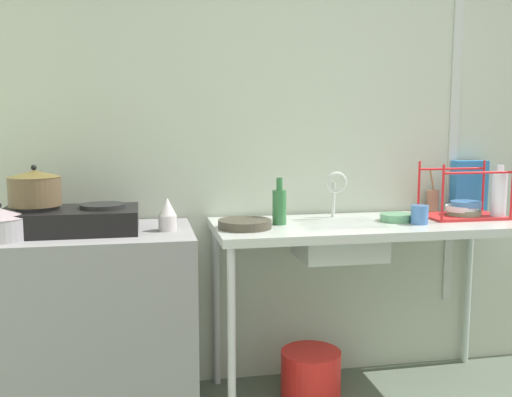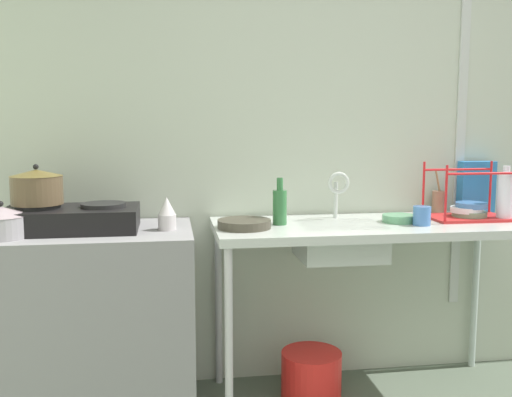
# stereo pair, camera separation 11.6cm
# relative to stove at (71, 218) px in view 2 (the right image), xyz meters

# --- Properties ---
(wall_back) EXTENTS (4.91, 0.10, 2.44)m
(wall_back) POSITION_rel_stove_xyz_m (1.53, 0.35, 0.29)
(wall_back) COLOR #B4BEAA
(wall_back) RESTS_ON ground
(wall_metal_strip) EXTENTS (0.05, 0.01, 1.95)m
(wall_metal_strip) POSITION_rel_stove_xyz_m (1.99, 0.29, 0.41)
(wall_metal_strip) COLOR #BAC0BA
(counter_concrete) EXTENTS (1.01, 0.60, 0.88)m
(counter_concrete) POSITION_rel_stove_xyz_m (0.03, -0.00, -0.50)
(counter_concrete) COLOR gray
(counter_concrete) RESTS_ON ground
(counter_sink) EXTENTS (1.51, 0.60, 0.88)m
(counter_sink) POSITION_rel_stove_xyz_m (1.39, 0.00, -0.12)
(counter_sink) COLOR #BAC0BA
(counter_sink) RESTS_ON ground
(stove) EXTENTS (0.59, 0.35, 0.12)m
(stove) POSITION_rel_stove_xyz_m (0.00, 0.00, 0.00)
(stove) COLOR black
(stove) RESTS_ON counter_concrete
(pot_on_left_burner) EXTENTS (0.23, 0.23, 0.18)m
(pot_on_left_burner) POSITION_rel_stove_xyz_m (-0.14, -0.00, 0.14)
(pot_on_left_burner) COLOR brown
(pot_on_left_burner) RESTS_ON stove
(pot_beside_stove) EXTENTS (0.24, 0.24, 0.15)m
(pot_beside_stove) POSITION_rel_stove_xyz_m (-0.26, -0.12, 0.01)
(pot_beside_stove) COLOR #959197
(pot_beside_stove) RESTS_ON counter_concrete
(percolator) EXTENTS (0.08, 0.08, 0.15)m
(percolator) POSITION_rel_stove_xyz_m (0.42, -0.04, 0.02)
(percolator) COLOR silver
(percolator) RESTS_ON counter_concrete
(sink_basin) EXTENTS (0.40, 0.32, 0.16)m
(sink_basin) POSITION_rel_stove_xyz_m (1.23, -0.02, -0.14)
(sink_basin) COLOR #BAC0BA
(sink_basin) RESTS_ON counter_sink
(faucet) EXTENTS (0.11, 0.07, 0.24)m
(faucet) POSITION_rel_stove_xyz_m (1.27, 0.13, 0.10)
(faucet) COLOR #BAC0BA
(faucet) RESTS_ON counter_sink
(frying_pan) EXTENTS (0.25, 0.25, 0.04)m
(frying_pan) POSITION_rel_stove_xyz_m (0.77, -0.05, -0.04)
(frying_pan) COLOR #3E3A2E
(frying_pan) RESTS_ON counter_sink
(dish_rack) EXTENTS (0.39, 0.27, 0.28)m
(dish_rack) POSITION_rel_stove_xyz_m (1.92, 0.03, -0.01)
(dish_rack) COLOR red
(dish_rack) RESTS_ON counter_sink
(cup_by_rack) EXTENTS (0.08, 0.08, 0.09)m
(cup_by_rack) POSITION_rel_stove_xyz_m (1.61, -0.10, -0.01)
(cup_by_rack) COLOR #4273B5
(cup_by_rack) RESTS_ON counter_sink
(small_bowl_on_drainboard) EXTENTS (0.16, 0.16, 0.04)m
(small_bowl_on_drainboard) POSITION_rel_stove_xyz_m (1.53, -0.01, -0.04)
(small_bowl_on_drainboard) COLOR #5A9A6E
(small_bowl_on_drainboard) RESTS_ON counter_sink
(bottle_by_sink) EXTENTS (0.07, 0.07, 0.22)m
(bottle_by_sink) POSITION_rel_stove_xyz_m (0.95, 0.01, 0.03)
(bottle_by_sink) COLOR #2F6939
(bottle_by_sink) RESTS_ON counter_sink
(bottle_by_rack) EXTENTS (0.07, 0.07, 0.27)m
(bottle_by_rack) POSITION_rel_stove_xyz_m (2.07, -0.03, 0.07)
(bottle_by_rack) COLOR silver
(bottle_by_rack) RESTS_ON counter_sink
(cereal_box) EXTENTS (0.19, 0.07, 0.27)m
(cereal_box) POSITION_rel_stove_xyz_m (2.07, 0.24, 0.08)
(cereal_box) COLOR #2B76BA
(cereal_box) RESTS_ON counter_sink
(utensil_jar) EXTENTS (0.07, 0.07, 0.24)m
(utensil_jar) POSITION_rel_stove_xyz_m (1.86, 0.24, 0.01)
(utensil_jar) COLOR #916650
(utensil_jar) RESTS_ON counter_sink
(bucket_on_floor) EXTENTS (0.29, 0.29, 0.25)m
(bucket_on_floor) POSITION_rel_stove_xyz_m (1.10, -0.02, -0.81)
(bucket_on_floor) COLOR red
(bucket_on_floor) RESTS_ON ground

